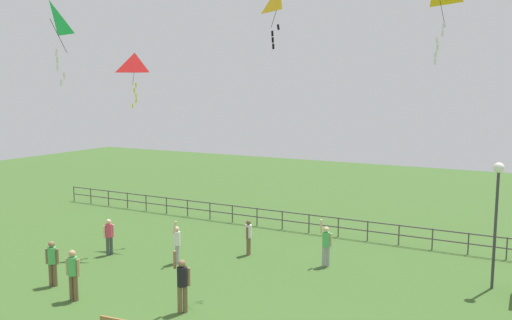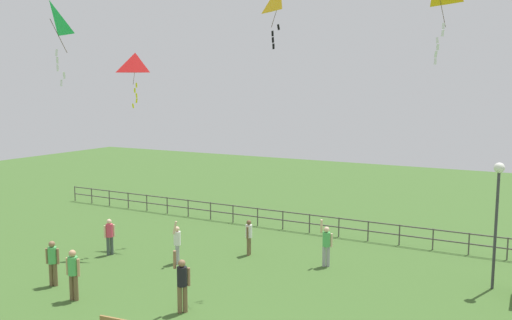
{
  "view_description": "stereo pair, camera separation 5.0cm",
  "coord_description": "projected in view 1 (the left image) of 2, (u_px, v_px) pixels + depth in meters",
  "views": [
    {
      "loc": [
        7.58,
        -9.36,
        6.87
      ],
      "look_at": [
        -0.34,
        5.43,
        4.7
      ],
      "focal_mm": 36.85,
      "sensor_mm": 36.0,
      "label": 1
    },
    {
      "loc": [
        7.63,
        -9.33,
        6.87
      ],
      "look_at": [
        -0.34,
        5.43,
        4.7
      ],
      "focal_mm": 36.85,
      "sensor_mm": 36.0,
      "label": 2
    }
  ],
  "objects": [
    {
      "name": "lamppost",
      "position": [
        497.0,
        198.0,
        18.08
      ],
      "size": [
        0.36,
        0.36,
        4.49
      ],
      "color": "#38383D",
      "rests_on": "ground_plane"
    },
    {
      "name": "person_0",
      "position": [
        73.0,
        272.0,
        17.31
      ],
      "size": [
        0.51,
        0.32,
        1.72
      ],
      "color": "brown",
      "rests_on": "ground_plane"
    },
    {
      "name": "person_1",
      "position": [
        177.0,
        242.0,
        21.04
      ],
      "size": [
        0.29,
        0.49,
        1.81
      ],
      "color": "#99999E",
      "rests_on": "ground_plane"
    },
    {
      "name": "person_2",
      "position": [
        109.0,
        234.0,
        22.18
      ],
      "size": [
        0.29,
        0.42,
        1.56
      ],
      "color": "#3F4C47",
      "rests_on": "ground_plane"
    },
    {
      "name": "person_3",
      "position": [
        249.0,
        235.0,
        22.18
      ],
      "size": [
        0.28,
        0.45,
        1.52
      ],
      "color": "brown",
      "rests_on": "ground_plane"
    },
    {
      "name": "person_4",
      "position": [
        182.0,
        281.0,
        16.36
      ],
      "size": [
        0.47,
        0.39,
        2.01
      ],
      "color": "brown",
      "rests_on": "ground_plane"
    },
    {
      "name": "person_5",
      "position": [
        52.0,
        260.0,
        18.62
      ],
      "size": [
        0.47,
        0.3,
        1.64
      ],
      "color": "brown",
      "rests_on": "ground_plane"
    },
    {
      "name": "person_6",
      "position": [
        326.0,
        243.0,
        20.73
      ],
      "size": [
        0.5,
        0.3,
        1.89
      ],
      "color": "#99999E",
      "rests_on": "ground_plane"
    },
    {
      "name": "kite_0",
      "position": [
        280.0,
        1.0,
        18.35
      ],
      "size": [
        1.01,
        0.81,
        2.26
      ],
      "color": "yellow"
    },
    {
      "name": "kite_1",
      "position": [
        135.0,
        66.0,
        22.69
      ],
      "size": [
        1.18,
        0.96,
        2.32
      ],
      "color": "red"
    },
    {
      "name": "kite_2",
      "position": [
        51.0,
        23.0,
        15.19
      ],
      "size": [
        0.82,
        0.81,
        2.42
      ],
      "color": "#1EB759"
    },
    {
      "name": "waterfront_railing",
      "position": [
        340.0,
        224.0,
        24.95
      ],
      "size": [
        36.05,
        0.06,
        0.95
      ],
      "color": "#4C4742",
      "rests_on": "ground_plane"
    }
  ]
}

